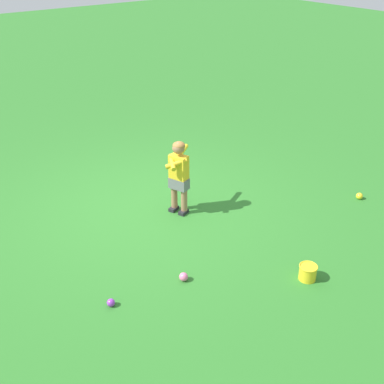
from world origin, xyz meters
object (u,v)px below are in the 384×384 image
at_px(play_ball_center_lawn, 111,303).
at_px(play_ball_far_left, 359,196).
at_px(play_ball_by_bucket, 184,277).
at_px(toy_bucket, 308,272).
at_px(child_batter, 179,171).

xyz_separation_m(play_ball_center_lawn, play_ball_far_left, (-4.11, 0.21, 0.01)).
bearing_deg(play_ball_by_bucket, play_ball_far_left, 178.67).
bearing_deg(play_ball_by_bucket, toy_bucket, 143.77).
bearing_deg(play_ball_center_lawn, play_ball_by_bucket, 171.41).
relative_size(child_batter, play_ball_by_bucket, 10.47).
bearing_deg(child_batter, play_ball_center_lawn, 33.41).
relative_size(play_ball_far_left, toy_bucket, 0.47).
bearing_deg(toy_bucket, child_batter, -82.32).
bearing_deg(play_ball_far_left, toy_bucket, 20.38).
relative_size(child_batter, toy_bucket, 5.00).
bearing_deg(play_ball_far_left, play_ball_by_bucket, -1.33).
xyz_separation_m(play_ball_by_bucket, toy_bucket, (-1.16, 0.85, 0.05)).
relative_size(play_ball_by_bucket, play_ball_far_left, 1.03).
relative_size(play_ball_center_lawn, play_ball_by_bucket, 0.86).
height_order(play_ball_far_left, toy_bucket, toy_bucket).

